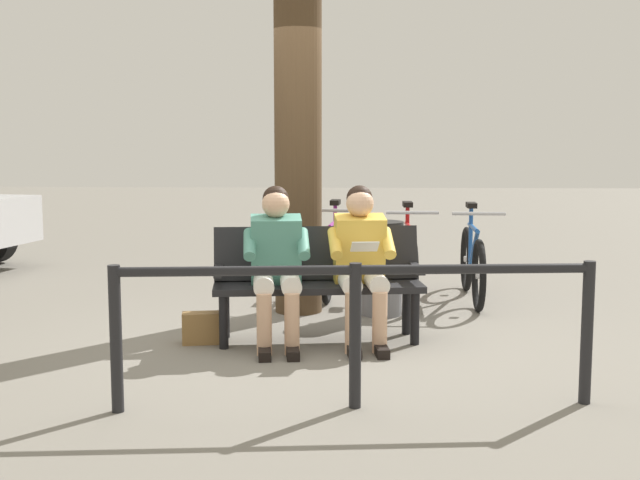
# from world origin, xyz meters

# --- Properties ---
(ground_plane) EXTENTS (40.00, 40.00, 0.00)m
(ground_plane) POSITION_xyz_m (0.00, 0.00, 0.00)
(ground_plane) COLOR slate
(bench) EXTENTS (1.65, 0.67, 0.87)m
(bench) POSITION_xyz_m (-0.11, -0.16, 0.51)
(bench) COLOR black
(bench) RESTS_ON ground
(person_reading) EXTENTS (0.52, 0.80, 1.20)m
(person_reading) POSITION_xyz_m (-0.45, -0.03, 0.66)
(person_reading) COLOR gold
(person_reading) RESTS_ON ground
(person_companion) EXTENTS (0.52, 0.80, 1.20)m
(person_companion) POSITION_xyz_m (0.19, 0.05, 0.66)
(person_companion) COLOR #4C8C7A
(person_companion) RESTS_ON ground
(handbag) EXTENTS (0.32, 0.19, 0.24)m
(handbag) POSITION_xyz_m (0.76, 0.04, 0.12)
(handbag) COLOR olive
(handbag) RESTS_ON ground
(tree_trunk) EXTENTS (0.42, 0.42, 3.62)m
(tree_trunk) POSITION_xyz_m (0.10, -1.17, 1.81)
(tree_trunk) COLOR #4C3823
(tree_trunk) RESTS_ON ground
(litter_bin) EXTENTS (0.38, 0.38, 0.83)m
(litter_bin) POSITION_xyz_m (-0.64, -1.06, 0.42)
(litter_bin) COLOR slate
(litter_bin) RESTS_ON ground
(bicycle_blue) EXTENTS (0.48, 1.68, 0.94)m
(bicycle_blue) POSITION_xyz_m (-1.53, -1.73, 0.36)
(bicycle_blue) COLOR black
(bicycle_blue) RESTS_ON ground
(bicycle_red) EXTENTS (0.48, 1.68, 0.94)m
(bicycle_red) POSITION_xyz_m (-0.93, -1.81, 0.36)
(bicycle_red) COLOR black
(bicycle_red) RESTS_ON ground
(bicycle_silver) EXTENTS (0.48, 1.68, 0.94)m
(bicycle_silver) POSITION_xyz_m (-0.19, -2.03, 0.36)
(bicycle_silver) COLOR black
(bicycle_silver) RESTS_ON ground
(railing_fence) EXTENTS (2.78, 0.34, 0.85)m
(railing_fence) POSITION_xyz_m (-0.40, 1.49, 0.58)
(railing_fence) COLOR black
(railing_fence) RESTS_ON ground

